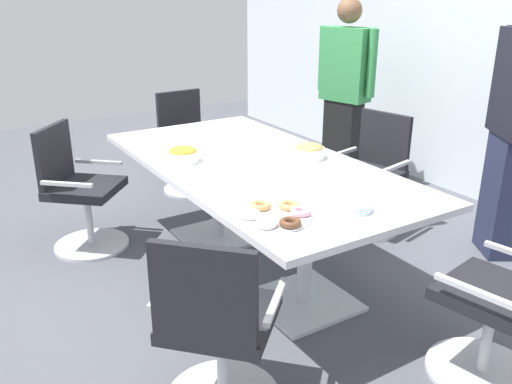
% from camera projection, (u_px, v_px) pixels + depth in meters
% --- Properties ---
extents(ground_plane, '(10.00, 10.00, 0.01)m').
position_uv_depth(ground_plane, '(256.00, 267.00, 3.78)').
color(ground_plane, '#4C4F56').
extents(back_wall, '(8.00, 0.10, 2.80)m').
position_uv_depth(back_wall, '(504.00, 40.00, 4.46)').
color(back_wall, silver).
rests_on(back_wall, ground).
extents(conference_table, '(2.40, 1.20, 0.75)m').
position_uv_depth(conference_table, '(256.00, 181.00, 3.55)').
color(conference_table, silver).
rests_on(conference_table, ground).
extents(office_chair_0, '(0.76, 0.76, 0.91)m').
position_uv_depth(office_chair_0, '(217.00, 335.00, 2.36)').
color(office_chair_0, silver).
rests_on(office_chair_0, ground).
extents(office_chair_1, '(0.63, 0.63, 0.91)m').
position_uv_depth(office_chair_1, '(504.00, 309.00, 2.55)').
color(office_chair_1, silver).
rests_on(office_chair_1, ground).
extents(office_chair_2, '(0.64, 0.64, 0.91)m').
position_uv_depth(office_chair_2, '(370.00, 179.00, 4.24)').
color(office_chair_2, silver).
rests_on(office_chair_2, ground).
extents(office_chair_3, '(0.56, 0.56, 0.91)m').
position_uv_depth(office_chair_3, '(188.00, 147.00, 5.07)').
color(office_chair_3, silver).
rests_on(office_chair_3, ground).
extents(office_chair_4, '(0.76, 0.76, 0.91)m').
position_uv_depth(office_chair_4, '(79.00, 195.00, 3.93)').
color(office_chair_4, silver).
rests_on(office_chair_4, ground).
extents(person_standing_0, '(0.61, 0.33, 1.73)m').
position_uv_depth(person_standing_0, '(345.00, 92.00, 5.02)').
color(person_standing_0, black).
rests_on(person_standing_0, ground).
extents(snack_bowl_chips_orange, '(0.21, 0.21, 0.10)m').
position_uv_depth(snack_bowl_chips_orange, '(183.00, 154.00, 3.52)').
color(snack_bowl_chips_orange, white).
rests_on(snack_bowl_chips_orange, conference_table).
extents(snack_bowl_cookies, '(0.21, 0.21, 0.10)m').
position_uv_depth(snack_bowl_cookies, '(309.00, 151.00, 3.59)').
color(snack_bowl_cookies, white).
rests_on(snack_bowl_cookies, conference_table).
extents(donut_platter, '(0.36, 0.35, 0.04)m').
position_uv_depth(donut_platter, '(276.00, 215.00, 2.67)').
color(donut_platter, white).
rests_on(donut_platter, conference_table).
extents(plate_stack, '(0.19, 0.19, 0.05)m').
position_uv_depth(plate_stack, '(352.00, 206.00, 2.76)').
color(plate_stack, white).
rests_on(plate_stack, conference_table).
extents(napkin_pile, '(0.17, 0.17, 0.05)m').
position_uv_depth(napkin_pile, '(221.00, 141.00, 3.90)').
color(napkin_pile, white).
rests_on(napkin_pile, conference_table).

